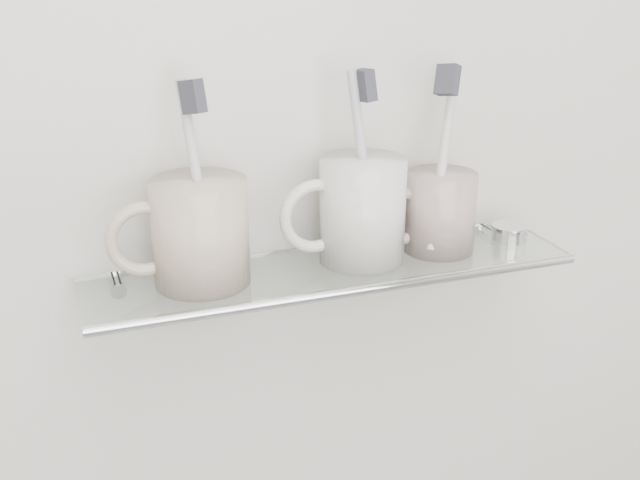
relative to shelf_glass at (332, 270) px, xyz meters
name	(u,v)px	position (x,y,z in m)	size (l,w,h in m)	color
wall_back	(311,108)	(0.00, 0.06, 0.15)	(2.50, 2.50, 0.00)	beige
shelf_glass	(332,270)	(0.00, 0.00, 0.00)	(0.50, 0.12, 0.01)	silver
shelf_rail	(352,291)	(0.00, -0.06, 0.00)	(0.01, 0.01, 0.50)	silver
bracket_left	(117,290)	(-0.21, 0.05, -0.01)	(0.02, 0.02, 0.03)	silver
bracket_right	(487,239)	(0.21, 0.05, -0.01)	(0.02, 0.02, 0.03)	silver
mug_left	(200,232)	(-0.13, 0.00, 0.06)	(0.09, 0.09, 0.10)	beige
mug_left_handle	(145,239)	(-0.18, 0.00, 0.06)	(0.07, 0.07, 0.01)	beige
toothbrush_left	(198,182)	(-0.13, 0.00, 0.10)	(0.01, 0.01, 0.19)	silver
bristles_left	(193,97)	(-0.13, 0.00, 0.19)	(0.01, 0.02, 0.03)	#32333C
mug_center	(362,211)	(0.03, 0.00, 0.06)	(0.09, 0.09, 0.11)	white
mug_center_handle	(316,216)	(-0.01, 0.00, 0.06)	(0.08, 0.08, 0.01)	white
toothbrush_center	(363,166)	(0.03, 0.00, 0.10)	(0.01, 0.01, 0.19)	#B3B1BD
bristles_center	(365,85)	(0.03, 0.00, 0.19)	(0.01, 0.02, 0.03)	#32333C
mug_right	(440,212)	(0.12, 0.00, 0.05)	(0.08, 0.08, 0.08)	silver
mug_right_handle	(402,217)	(0.08, 0.00, 0.05)	(0.06, 0.06, 0.01)	silver
toothbrush_right	(443,158)	(0.12, 0.00, 0.10)	(0.01, 0.01, 0.19)	silver
bristles_right	(447,80)	(0.12, 0.00, 0.19)	(0.01, 0.02, 0.03)	#32333C
chrome_cap	(509,232)	(0.21, 0.00, 0.01)	(0.04, 0.04, 0.02)	silver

